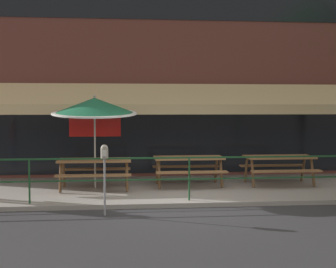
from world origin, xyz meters
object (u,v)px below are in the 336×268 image
object	(u,v)px
picnic_table_centre	(189,163)
parking_meter_near	(104,158)
picnic_table_right	(279,162)
patio_umbrella_left	(95,106)
picnic_table_left	(95,165)

from	to	relation	value
picnic_table_centre	parking_meter_near	distance (m)	3.47
picnic_table_centre	picnic_table_right	xyz separation A→B (m)	(2.42, -0.04, 0.00)
picnic_table_centre	patio_umbrella_left	world-z (taller)	patio_umbrella_left
picnic_table_centre	picnic_table_right	bearing A→B (deg)	-1.07
parking_meter_near	patio_umbrella_left	bearing A→B (deg)	97.16
picnic_table_right	patio_umbrella_left	distance (m)	5.05
picnic_table_left	patio_umbrella_left	size ratio (longest dim) A/B	0.75
picnic_table_right	patio_umbrella_left	size ratio (longest dim) A/B	0.75
patio_umbrella_left	parking_meter_near	distance (m)	2.85
patio_umbrella_left	parking_meter_near	world-z (taller)	patio_umbrella_left
picnic_table_right	parking_meter_near	world-z (taller)	parking_meter_near
picnic_table_left	picnic_table_centre	world-z (taller)	same
picnic_table_right	patio_umbrella_left	xyz separation A→B (m)	(-4.83, -0.06, 1.47)
picnic_table_right	picnic_table_left	bearing A→B (deg)	-176.82
picnic_table_left	patio_umbrella_left	xyz separation A→B (m)	(0.00, 0.21, 1.47)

